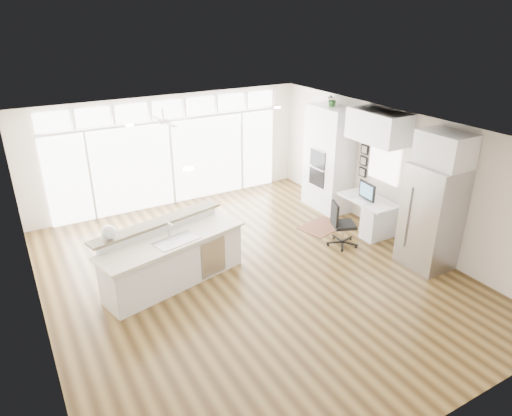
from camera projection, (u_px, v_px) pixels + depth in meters
floor at (250, 275)px, 8.52m from camera, size 7.00×8.00×0.02m
ceiling at (249, 133)px, 7.42m from camera, size 7.00×8.00×0.02m
wall_back at (170, 151)px, 11.14m from camera, size 7.00×0.04×2.70m
wall_front at (435, 341)px, 4.80m from camera, size 7.00×0.04×2.70m
wall_left at (31, 259)px, 6.37m from camera, size 0.04×8.00×2.70m
wall_right at (395, 175)px, 9.56m from camera, size 0.04×8.00×2.70m
glass_wall at (172, 163)px, 11.21m from camera, size 5.80×0.06×2.08m
transom_row at (167, 109)px, 10.67m from camera, size 5.90×0.06×0.40m
desk_window at (384, 162)px, 9.70m from camera, size 0.04×0.85×0.85m
ceiling_fan at (163, 117)px, 9.50m from camera, size 1.16×1.16×0.32m
recessed_lights at (243, 131)px, 7.59m from camera, size 3.40×3.00×0.02m
oven_cabinet at (329, 159)px, 10.88m from camera, size 0.64×1.20×2.50m
desk_nook at (367, 215)px, 10.03m from camera, size 0.72×1.30×0.76m
upper_cabinets at (378, 127)px, 9.25m from camera, size 0.64×1.30×0.64m
refrigerator at (431, 217)px, 8.46m from camera, size 0.76×0.90×2.00m
fridge_cabinet at (445, 149)px, 7.96m from camera, size 0.64×0.90×0.60m
framed_photos at (364, 161)px, 10.25m from camera, size 0.06×0.22×0.80m
kitchen_island at (174, 256)px, 8.06m from camera, size 2.86×1.63×1.07m
rug at (322, 227)px, 10.34m from camera, size 1.12×0.93×0.01m
office_chair at (344, 224)px, 9.36m from camera, size 0.64×0.61×0.96m
fishbowl at (109, 232)px, 7.46m from camera, size 0.31×0.31×0.24m
monitor at (367, 191)px, 9.75m from camera, size 0.13×0.51×0.42m
keyboard at (360, 201)px, 9.75m from camera, size 0.15×0.35×0.02m
potted_plant at (332, 101)px, 10.33m from camera, size 0.31×0.33×0.24m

